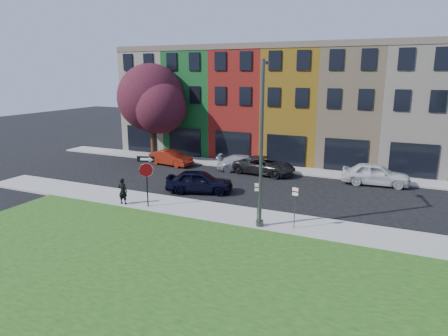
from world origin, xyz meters
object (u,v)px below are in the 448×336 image
at_px(man, 123,191).
at_px(sedan_near, 199,181).
at_px(street_lamp, 262,145).
at_px(stop_sign, 146,171).

height_order(man, sedan_near, man).
bearing_deg(street_lamp, sedan_near, 130.80).
height_order(stop_sign, sedan_near, stop_sign).
relative_size(man, street_lamp, 0.19).
distance_m(man, sedan_near, 5.36).
bearing_deg(man, sedan_near, -129.53).
bearing_deg(sedan_near, street_lamp, -144.19).
distance_m(sedan_near, street_lamp, 8.12).
distance_m(stop_sign, man, 2.17).
bearing_deg(man, stop_sign, -178.35).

